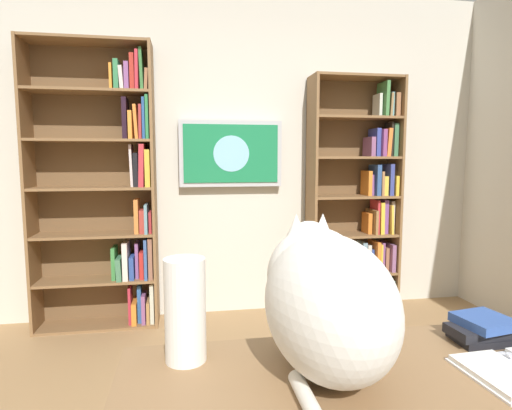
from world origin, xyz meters
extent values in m
cube|color=beige|center=(0.00, -2.23, 1.35)|extent=(4.52, 0.06, 2.70)
cube|color=brown|center=(-1.42, -2.04, 0.99)|extent=(0.02, 0.28, 1.99)
cube|color=brown|center=(-0.68, -2.04, 0.99)|extent=(0.02, 0.28, 1.99)
cube|color=brown|center=(-1.05, -2.17, 0.99)|extent=(0.77, 0.01, 1.99)
cube|color=brown|center=(-1.05, -2.04, 0.01)|extent=(0.72, 0.27, 0.02)
cube|color=brown|center=(-1.05, -2.04, 0.34)|extent=(0.72, 0.27, 0.02)
cube|color=brown|center=(-1.05, -2.04, 0.67)|extent=(0.72, 0.27, 0.02)
cube|color=brown|center=(-1.05, -2.04, 0.99)|extent=(0.72, 0.27, 0.02)
cube|color=brown|center=(-1.05, -2.04, 1.32)|extent=(0.72, 0.27, 0.02)
cube|color=brown|center=(-1.05, -2.04, 1.65)|extent=(0.72, 0.27, 0.02)
cube|color=brown|center=(-1.05, -2.04, 1.98)|extent=(0.72, 0.27, 0.02)
cube|color=#65A4AC|center=(-1.39, -2.04, 0.15)|extent=(0.03, 0.22, 0.25)
cube|color=#AC302D|center=(-1.35, -2.04, 0.16)|extent=(0.03, 0.20, 0.28)
cube|color=#AC2731|center=(-1.32, -2.03, 0.13)|extent=(0.02, 0.20, 0.22)
cube|color=gold|center=(-1.29, -2.04, 0.14)|extent=(0.04, 0.20, 0.24)
cube|color=#35773F|center=(-1.26, -2.03, 0.17)|extent=(0.03, 0.23, 0.29)
cube|color=olive|center=(-1.21, -2.04, 0.14)|extent=(0.03, 0.12, 0.23)
cube|color=#865880|center=(-1.38, -2.04, 0.47)|extent=(0.03, 0.23, 0.24)
cube|color=#996247|center=(-1.35, -2.05, 0.45)|extent=(0.03, 0.16, 0.20)
cube|color=#7E4A86|center=(-1.31, -2.04, 0.47)|extent=(0.03, 0.13, 0.25)
cube|color=gold|center=(-1.28, -2.04, 0.47)|extent=(0.02, 0.21, 0.24)
cube|color=orange|center=(-1.25, -2.02, 0.48)|extent=(0.03, 0.19, 0.26)
cube|color=#2F4696|center=(-1.22, -2.04, 0.44)|extent=(0.03, 0.15, 0.19)
cube|color=beige|center=(-1.18, -2.04, 0.46)|extent=(0.03, 0.14, 0.23)
cube|color=#7297AD|center=(-1.14, -2.03, 0.48)|extent=(0.04, 0.14, 0.26)
cube|color=silver|center=(-1.39, -2.04, 0.82)|extent=(0.03, 0.13, 0.28)
cube|color=gold|center=(-1.36, -2.03, 0.80)|extent=(0.03, 0.21, 0.25)
cube|color=#79488F|center=(-1.32, -2.03, 0.82)|extent=(0.04, 0.13, 0.29)
cube|color=gold|center=(-1.28, -2.02, 0.81)|extent=(0.04, 0.15, 0.27)
cube|color=#C2343A|center=(-1.24, -2.03, 0.82)|extent=(0.02, 0.16, 0.29)
cube|color=olive|center=(-1.22, -2.04, 0.78)|extent=(0.02, 0.22, 0.20)
cube|color=orange|center=(-1.18, -2.05, 0.76)|extent=(0.04, 0.14, 0.18)
cube|color=gold|center=(-1.39, -2.03, 1.09)|extent=(0.03, 0.22, 0.17)
cube|color=#38438F|center=(-1.35, -2.03, 1.14)|extent=(0.03, 0.19, 0.26)
cube|color=gold|center=(-1.30, -2.03, 1.09)|extent=(0.04, 0.17, 0.16)
cube|color=#A37046|center=(-1.27, -2.05, 1.11)|extent=(0.02, 0.22, 0.20)
cube|color=#2F5088|center=(-1.24, -2.03, 1.13)|extent=(0.04, 0.18, 0.26)
cube|color=#865190|center=(-1.20, -2.05, 1.09)|extent=(0.03, 0.12, 0.18)
cube|color=orange|center=(-1.16, -2.05, 1.11)|extent=(0.03, 0.17, 0.21)
cube|color=#40784E|center=(-1.38, -2.05, 1.47)|extent=(0.04, 0.18, 0.27)
cube|color=black|center=(-1.34, -2.02, 1.47)|extent=(0.02, 0.14, 0.28)
cube|color=orange|center=(-1.31, -2.02, 1.45)|extent=(0.05, 0.20, 0.23)
cube|color=#804078|center=(-1.26, -2.03, 1.44)|extent=(0.03, 0.22, 0.22)
cube|color=#37459A|center=(-1.22, -2.04, 1.45)|extent=(0.04, 0.18, 0.23)
cube|color=#85527C|center=(-1.18, -2.04, 1.41)|extent=(0.04, 0.18, 0.16)
cube|color=#9B6641|center=(-1.38, -2.04, 1.76)|extent=(0.04, 0.18, 0.19)
cube|color=#6AA4A6|center=(-1.34, -2.03, 1.76)|extent=(0.02, 0.14, 0.20)
cube|color=olive|center=(-1.32, -2.03, 1.75)|extent=(0.03, 0.22, 0.19)
cube|color=#438043|center=(-1.28, -2.02, 1.80)|extent=(0.03, 0.19, 0.29)
cube|color=silver|center=(-1.24, -2.05, 1.76)|extent=(0.03, 0.14, 0.19)
cube|color=brown|center=(0.60, -2.04, 1.09)|extent=(0.02, 0.28, 2.18)
cube|color=brown|center=(1.50, -2.04, 1.09)|extent=(0.02, 0.28, 2.18)
cube|color=brown|center=(1.05, -2.17, 1.09)|extent=(0.93, 0.01, 2.18)
cube|color=brown|center=(1.05, -2.04, 0.01)|extent=(0.88, 0.27, 0.02)
cube|color=brown|center=(1.05, -2.04, 0.37)|extent=(0.88, 0.27, 0.02)
cube|color=brown|center=(1.05, -2.04, 0.73)|extent=(0.88, 0.27, 0.02)
cube|color=brown|center=(1.05, -2.04, 1.09)|extent=(0.88, 0.27, 0.02)
cube|color=brown|center=(1.05, -2.04, 1.45)|extent=(0.88, 0.27, 0.02)
cube|color=brown|center=(1.05, -2.04, 1.81)|extent=(0.88, 0.27, 0.02)
cube|color=brown|center=(1.05, -2.04, 2.17)|extent=(0.88, 0.27, 0.02)
cube|color=beige|center=(0.63, -2.03, 0.18)|extent=(0.03, 0.18, 0.32)
cube|color=#A47541|center=(0.66, -2.04, 0.11)|extent=(0.02, 0.23, 0.17)
cube|color=#834C7B|center=(0.70, -2.03, 0.13)|extent=(0.03, 0.18, 0.23)
cube|color=#2D5994|center=(0.73, -2.04, 0.17)|extent=(0.03, 0.13, 0.30)
cube|color=orange|center=(0.77, -2.04, 0.11)|extent=(0.04, 0.22, 0.17)
cube|color=#AE2838|center=(0.80, -2.02, 0.17)|extent=(0.02, 0.14, 0.30)
cube|color=#935F49|center=(0.63, -2.04, 0.54)|extent=(0.03, 0.23, 0.33)
cube|color=#385893|center=(0.67, -2.03, 0.54)|extent=(0.02, 0.23, 0.32)
cube|color=red|center=(0.70, -2.04, 0.49)|extent=(0.03, 0.18, 0.21)
cube|color=#87518E|center=(0.74, -2.05, 0.52)|extent=(0.02, 0.14, 0.28)
cube|color=#294590|center=(0.78, -2.04, 0.47)|extent=(0.03, 0.21, 0.18)
cube|color=beige|center=(0.82, -2.03, 0.53)|extent=(0.04, 0.22, 0.29)
cube|color=#407452|center=(0.87, -2.03, 0.47)|extent=(0.04, 0.24, 0.17)
cube|color=#3B8340|center=(0.91, -2.05, 0.51)|extent=(0.03, 0.18, 0.25)
cube|color=#B12E32|center=(0.63, -2.03, 0.82)|extent=(0.02, 0.17, 0.17)
cube|color=#65909D|center=(0.66, -2.03, 0.85)|extent=(0.02, 0.22, 0.22)
cube|color=#AC382F|center=(0.69, -2.03, 0.83)|extent=(0.04, 0.16, 0.18)
cube|color=orange|center=(0.73, -2.03, 0.87)|extent=(0.03, 0.15, 0.26)
cube|color=gold|center=(0.64, -2.03, 1.24)|extent=(0.04, 0.20, 0.28)
cube|color=#BB3039|center=(0.68, -2.02, 1.26)|extent=(0.05, 0.20, 0.32)
cube|color=black|center=(0.73, -2.04, 1.23)|extent=(0.03, 0.18, 0.26)
cube|color=beige|center=(0.76, -2.04, 1.26)|extent=(0.03, 0.15, 0.32)
cube|color=#308146|center=(0.63, -2.03, 1.62)|extent=(0.02, 0.21, 0.33)
cube|color=#274D8B|center=(0.65, -2.03, 1.61)|extent=(0.02, 0.23, 0.31)
cube|color=#B13635|center=(0.68, -2.04, 1.59)|extent=(0.02, 0.16, 0.26)
cube|color=orange|center=(0.72, -2.02, 1.59)|extent=(0.04, 0.14, 0.26)
cube|color=orange|center=(0.75, -2.03, 1.56)|extent=(0.03, 0.20, 0.21)
cube|color=black|center=(0.79, -2.03, 1.62)|extent=(0.03, 0.18, 0.31)
cube|color=#A46D47|center=(0.63, -2.04, 1.90)|extent=(0.03, 0.17, 0.16)
cube|color=#408641|center=(0.67, -2.04, 1.98)|extent=(0.03, 0.15, 0.31)
cube|color=#BD2C3A|center=(0.69, -2.02, 1.96)|extent=(0.03, 0.22, 0.28)
cube|color=#B02E23|center=(0.73, -2.03, 1.95)|extent=(0.03, 0.19, 0.26)
cube|color=#86518C|center=(0.77, -2.04, 1.92)|extent=(0.03, 0.18, 0.20)
cube|color=beige|center=(0.81, -2.03, 1.91)|extent=(0.04, 0.18, 0.17)
cube|color=#347E4D|center=(0.84, -2.03, 1.93)|extent=(0.03, 0.15, 0.22)
cube|color=orange|center=(0.88, -2.05, 1.91)|extent=(0.02, 0.21, 0.19)
cube|color=#B7B7BC|center=(-0.02, -2.15, 1.35)|extent=(0.84, 0.06, 0.54)
cube|color=#1E7F4C|center=(-0.02, -2.12, 1.35)|extent=(0.77, 0.01, 0.47)
cylinder|color=#8CCCEA|center=(-0.02, -2.11, 1.35)|extent=(0.29, 0.00, 0.29)
cube|color=olive|center=(-0.12, 0.39, 0.76)|extent=(1.32, 0.59, 0.03)
ellipsoid|color=white|center=(0.01, 0.33, 0.95)|extent=(0.31, 0.48, 0.35)
ellipsoid|color=white|center=(0.01, 0.22, 1.00)|extent=(0.26, 0.27, 0.27)
sphere|color=white|center=(0.01, 0.16, 1.07)|extent=(0.14, 0.14, 0.14)
cone|color=white|center=(-0.03, 0.16, 1.12)|extent=(0.06, 0.06, 0.08)
cone|color=white|center=(0.05, 0.16, 1.12)|extent=(0.06, 0.06, 0.08)
cone|color=beige|center=(-0.03, 0.17, 1.12)|extent=(0.04, 0.04, 0.05)
cone|color=beige|center=(0.05, 0.17, 1.12)|extent=(0.04, 0.04, 0.05)
cube|color=white|center=(-0.41, 0.43, 0.78)|extent=(0.16, 0.23, 0.01)
cube|color=white|center=(-0.41, 0.43, 0.79)|extent=(0.15, 0.22, 0.01)
cylinder|color=silver|center=(-0.49, 0.36, 0.79)|extent=(0.02, 0.02, 0.01)
cylinder|color=white|center=(0.36, 0.20, 0.91)|extent=(0.11, 0.11, 0.28)
cube|color=black|center=(-0.50, 0.24, 0.79)|extent=(0.17, 0.11, 0.02)
cube|color=black|center=(-0.50, 0.24, 0.81)|extent=(0.19, 0.11, 0.03)
cube|color=#2D4C93|center=(-0.51, 0.24, 0.84)|extent=(0.16, 0.16, 0.03)
camera|label=1|loc=(0.36, 1.29, 1.32)|focal=29.21mm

